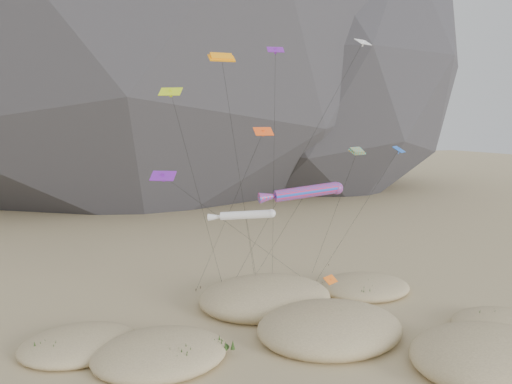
# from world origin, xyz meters

# --- Properties ---
(ground) EXTENTS (500.00, 500.00, 0.00)m
(ground) POSITION_xyz_m (0.00, 0.00, 0.00)
(ground) COLOR #CCB789
(ground) RESTS_ON ground
(dunes) EXTENTS (51.24, 38.20, 3.93)m
(dunes) POSITION_xyz_m (-0.94, 4.18, 0.73)
(dunes) COLOR #CCB789
(dunes) RESTS_ON ground
(dune_grass) EXTENTS (44.22, 27.17, 1.44)m
(dune_grass) POSITION_xyz_m (-0.37, 3.11, 0.84)
(dune_grass) COLOR black
(dune_grass) RESTS_ON ground
(kite_stakes) EXTENTS (20.82, 7.20, 0.30)m
(kite_stakes) POSITION_xyz_m (1.71, 23.12, 0.15)
(kite_stakes) COLOR #3F2D1E
(kite_stakes) RESTS_ON ground
(rainbow_tube_kite) EXTENTS (8.82, 17.56, 14.69)m
(rainbow_tube_kite) POSITION_xyz_m (1.19, 9.64, 13.71)
(rainbow_tube_kite) COLOR #F5193C
(rainbow_tube_kite) RESTS_ON ground
(white_tube_kite) EXTENTS (8.38, 9.80, 11.94)m
(white_tube_kite) POSITION_xyz_m (-4.15, 12.58, 11.25)
(white_tube_kite) COLOR silver
(white_tube_kite) RESTS_ON ground
(orange_parafoil) EXTENTS (9.07, 10.75, 27.49)m
(orange_parafoil) POSITION_xyz_m (-5.71, 14.17, 26.66)
(orange_parafoil) COLOR orange
(orange_parafoil) RESTS_ON ground
(multi_parafoil) EXTENTS (2.51, 12.82, 17.92)m
(multi_parafoil) POSITION_xyz_m (9.41, 12.83, 17.27)
(multi_parafoil) COLOR orange
(multi_parafoil) RESTS_ON ground
(delta_kites) EXTENTS (25.98, 21.01, 29.62)m
(delta_kites) POSITION_xyz_m (-1.69, 11.47, 19.26)
(delta_kites) COLOR purple
(delta_kites) RESTS_ON ground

